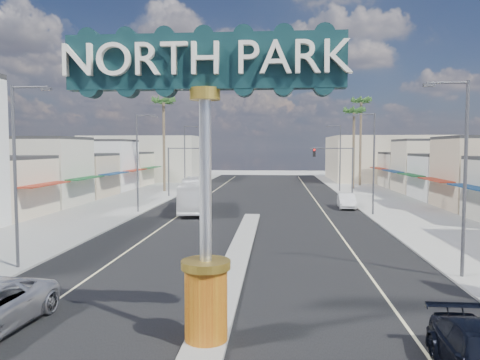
% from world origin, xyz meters
% --- Properties ---
extents(ground, '(160.00, 160.00, 0.00)m').
position_xyz_m(ground, '(0.00, 30.00, 0.00)').
color(ground, gray).
rests_on(ground, ground).
extents(road, '(20.00, 120.00, 0.01)m').
position_xyz_m(road, '(0.00, 30.00, 0.01)').
color(road, black).
rests_on(road, ground).
extents(median_island, '(1.30, 30.00, 0.16)m').
position_xyz_m(median_island, '(0.00, 14.00, 0.08)').
color(median_island, gray).
rests_on(median_island, ground).
extents(sidewalk_left, '(8.00, 120.00, 0.12)m').
position_xyz_m(sidewalk_left, '(-14.00, 30.00, 0.06)').
color(sidewalk_left, gray).
rests_on(sidewalk_left, ground).
extents(sidewalk_right, '(8.00, 120.00, 0.12)m').
position_xyz_m(sidewalk_right, '(14.00, 30.00, 0.06)').
color(sidewalk_right, gray).
rests_on(sidewalk_right, ground).
extents(storefront_row_left, '(12.00, 42.00, 6.00)m').
position_xyz_m(storefront_row_left, '(-24.00, 43.00, 3.00)').
color(storefront_row_left, beige).
rests_on(storefront_row_left, ground).
extents(storefront_row_right, '(12.00, 42.00, 6.00)m').
position_xyz_m(storefront_row_right, '(24.00, 43.00, 3.00)').
color(storefront_row_right, '#B7B29E').
rests_on(storefront_row_right, ground).
extents(backdrop_far_left, '(20.00, 20.00, 8.00)m').
position_xyz_m(backdrop_far_left, '(-22.00, 75.00, 4.00)').
color(backdrop_far_left, '#B7B29E').
rests_on(backdrop_far_left, ground).
extents(backdrop_far_right, '(20.00, 20.00, 8.00)m').
position_xyz_m(backdrop_far_right, '(22.00, 75.00, 4.00)').
color(backdrop_far_right, beige).
rests_on(backdrop_far_right, ground).
extents(gateway_sign, '(8.20, 1.50, 9.15)m').
position_xyz_m(gateway_sign, '(0.00, 1.98, 5.93)').
color(gateway_sign, '#B5390D').
rests_on(gateway_sign, median_island).
extents(traffic_signal_left, '(5.09, 0.45, 6.00)m').
position_xyz_m(traffic_signal_left, '(-9.18, 43.99, 4.27)').
color(traffic_signal_left, '#47474C').
rests_on(traffic_signal_left, ground).
extents(traffic_signal_right, '(5.09, 0.45, 6.00)m').
position_xyz_m(traffic_signal_right, '(9.18, 43.99, 4.27)').
color(traffic_signal_right, '#47474C').
rests_on(traffic_signal_right, ground).
extents(streetlight_l_near, '(2.03, 0.22, 9.00)m').
position_xyz_m(streetlight_l_near, '(-10.43, 10.00, 5.07)').
color(streetlight_l_near, '#47474C').
rests_on(streetlight_l_near, ground).
extents(streetlight_l_mid, '(2.03, 0.22, 9.00)m').
position_xyz_m(streetlight_l_mid, '(-10.43, 30.00, 5.07)').
color(streetlight_l_mid, '#47474C').
rests_on(streetlight_l_mid, ground).
extents(streetlight_l_far, '(2.03, 0.22, 9.00)m').
position_xyz_m(streetlight_l_far, '(-10.43, 52.00, 5.07)').
color(streetlight_l_far, '#47474C').
rests_on(streetlight_l_far, ground).
extents(streetlight_r_near, '(2.03, 0.22, 9.00)m').
position_xyz_m(streetlight_r_near, '(10.43, 10.00, 5.07)').
color(streetlight_r_near, '#47474C').
rests_on(streetlight_r_near, ground).
extents(streetlight_r_mid, '(2.03, 0.22, 9.00)m').
position_xyz_m(streetlight_r_mid, '(10.43, 30.00, 5.07)').
color(streetlight_r_mid, '#47474C').
rests_on(streetlight_r_mid, ground).
extents(streetlight_r_far, '(2.03, 0.22, 9.00)m').
position_xyz_m(streetlight_r_far, '(10.43, 52.00, 5.07)').
color(streetlight_r_far, '#47474C').
rests_on(streetlight_r_far, ground).
extents(palm_left_far, '(2.60, 2.60, 13.10)m').
position_xyz_m(palm_left_far, '(-13.00, 50.00, 11.50)').
color(palm_left_far, brown).
rests_on(palm_left_far, ground).
extents(palm_right_mid, '(2.60, 2.60, 12.10)m').
position_xyz_m(palm_right_mid, '(13.00, 56.00, 10.60)').
color(palm_right_mid, brown).
rests_on(palm_right_mid, ground).
extents(palm_right_far, '(2.60, 2.60, 14.10)m').
position_xyz_m(palm_right_far, '(15.00, 62.00, 12.39)').
color(palm_right_far, brown).
rests_on(palm_right_far, ground).
extents(car_parked_right, '(1.78, 4.52, 1.46)m').
position_xyz_m(car_parked_right, '(9.00, 34.85, 0.73)').
color(car_parked_right, silver).
rests_on(car_parked_right, ground).
extents(city_bus, '(3.96, 11.39, 3.11)m').
position_xyz_m(city_bus, '(-5.55, 31.80, 1.55)').
color(city_bus, white).
rests_on(city_bus, ground).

